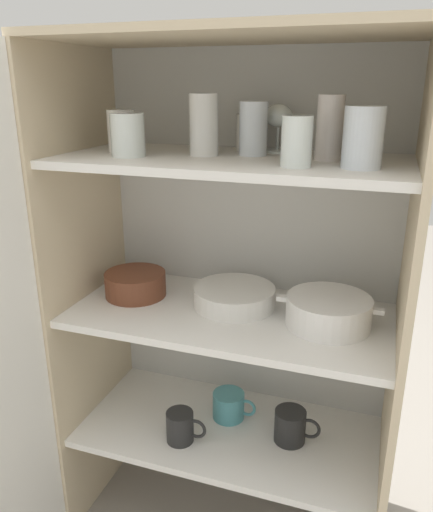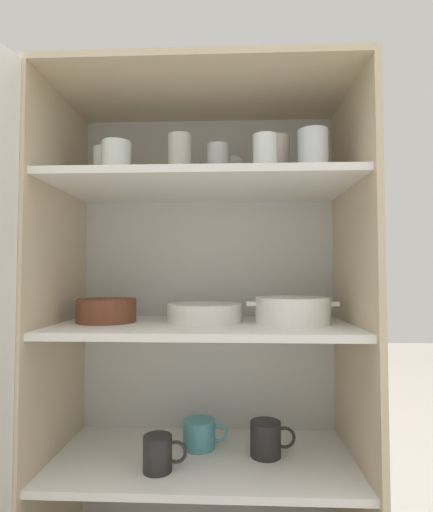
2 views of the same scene
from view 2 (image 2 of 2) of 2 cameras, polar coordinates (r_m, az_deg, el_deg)
cupboard_back_panel at (r=1.37m, az=-1.22°, el=-9.09°), size 0.88×0.02×1.37m
cupboard_side_left at (r=1.27m, az=-21.85°, el=-9.44°), size 0.02×0.44×1.37m
cupboard_side_right at (r=1.21m, az=19.14°, el=-9.84°), size 0.02×0.44×1.37m
cupboard_top_panel at (r=1.27m, az=-1.84°, el=22.39°), size 0.88×0.44×0.02m
shelf_board_lower at (r=1.27m, az=-1.92°, el=-27.08°), size 0.84×0.40×0.02m
shelf_board_middle at (r=1.16m, az=-1.89°, el=-10.12°), size 0.84×0.40×0.02m
shelf_board_upper at (r=1.18m, az=-1.86°, el=9.97°), size 0.84×0.40×0.02m
tumbler_glass_0 at (r=1.22m, az=-5.31°, el=13.59°), size 0.07×0.07×0.15m
tumbler_glass_1 at (r=1.32m, az=-1.17°, el=11.19°), size 0.06×0.06×0.09m
tumbler_glass_2 at (r=1.15m, az=13.61°, el=14.08°), size 0.08×0.08×0.13m
tumbler_glass_3 at (r=1.18m, az=-14.11°, el=13.14°), size 0.08×0.08×0.10m
tumbler_glass_4 at (r=1.25m, az=0.22°, el=12.78°), size 0.07×0.07×0.13m
tumbler_glass_5 at (r=1.24m, az=8.97°, el=13.35°), size 0.06×0.06×0.14m
tumbler_glass_6 at (r=1.25m, az=-15.62°, el=12.30°), size 0.07×0.07×0.11m
tumbler_glass_7 at (r=1.11m, az=6.96°, el=14.17°), size 0.07×0.07×0.11m
wine_glass_0 at (r=1.32m, az=2.32°, el=12.70°), size 0.07×0.07×0.12m
plate_stack_white at (r=1.20m, az=-1.64°, el=-8.09°), size 0.22×0.22×0.05m
mixing_bowl_large at (r=1.23m, az=-15.42°, el=-7.36°), size 0.17×0.17×0.07m
casserole_dish at (r=1.18m, az=10.81°, el=-7.63°), size 0.26×0.21×0.08m
coffee_mug_primary at (r=1.25m, az=7.15°, el=-24.48°), size 0.13×0.09×0.09m
coffee_mug_extra_1 at (r=1.30m, az=-2.41°, el=-24.05°), size 0.13×0.09×0.08m
coffee_mug_extra_2 at (r=1.18m, az=-8.28°, el=-26.12°), size 0.12×0.08×0.09m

